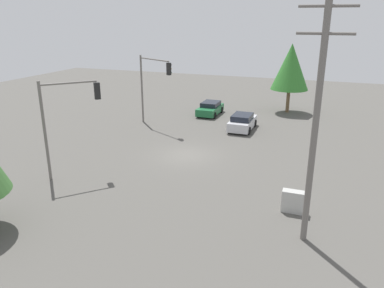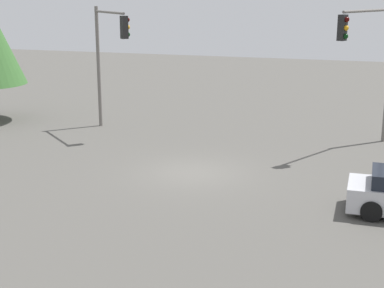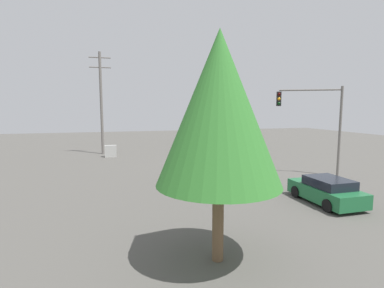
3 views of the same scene
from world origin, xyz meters
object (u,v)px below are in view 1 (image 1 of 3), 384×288
(traffic_signal_cross, at_px, (152,79))
(traffic_signal_main, at_px, (66,112))
(sedan_silver, at_px, (242,122))
(electrical_cabinet, at_px, (293,201))
(sedan_green, at_px, (210,109))

(traffic_signal_cross, bearing_deg, traffic_signal_main, -59.89)
(sedan_silver, bearing_deg, traffic_signal_cross, -168.87)
(sedan_silver, distance_m, electrical_cabinet, 15.33)
(traffic_signal_cross, bearing_deg, sedan_silver, 39.53)
(sedan_green, bearing_deg, traffic_signal_main, 79.74)
(sedan_silver, height_order, traffic_signal_main, traffic_signal_main)
(sedan_green, bearing_deg, sedan_silver, 136.20)
(traffic_signal_cross, xyz_separation_m, electrical_cabinet, (14.25, -12.48, -3.85))
(sedan_green, relative_size, electrical_cabinet, 3.38)
(traffic_signal_main, relative_size, electrical_cabinet, 5.24)
(sedan_green, height_order, sedan_silver, sedan_silver)
(electrical_cabinet, bearing_deg, traffic_signal_main, -179.59)
(sedan_green, relative_size, traffic_signal_main, 0.64)
(sedan_silver, height_order, electrical_cabinet, sedan_silver)
(sedan_green, height_order, traffic_signal_main, traffic_signal_main)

